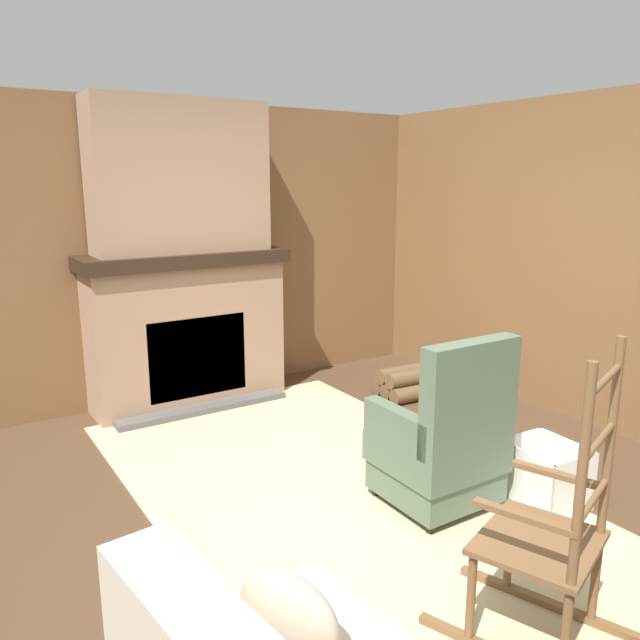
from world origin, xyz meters
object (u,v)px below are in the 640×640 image
(firewood_stack, at_px, (404,384))
(storage_case, at_px, (242,240))
(laundry_basket, at_px, (545,473))
(decorative_plate_on_mantel, at_px, (189,233))
(armchair, at_px, (442,446))
(oil_lamp_vase, at_px, (148,241))
(rocking_chair, at_px, (548,547))

(firewood_stack, xyz_separation_m, storage_case, (-0.93, -1.07, 1.23))
(laundry_basket, xyz_separation_m, decorative_plate_on_mantel, (-2.80, -1.03, 1.25))
(firewood_stack, bearing_deg, storage_case, -130.87)
(laundry_basket, bearing_deg, armchair, -118.48)
(oil_lamp_vase, relative_size, storage_case, 1.12)
(armchair, bearing_deg, oil_lamp_vase, 19.30)
(firewood_stack, distance_m, laundry_basket, 1.92)
(armchair, bearing_deg, rocking_chair, 158.93)
(armchair, relative_size, decorative_plate_on_mantel, 3.44)
(laundry_basket, bearing_deg, oil_lamp_vase, -153.59)
(storage_case, height_order, decorative_plate_on_mantel, decorative_plate_on_mantel)
(oil_lamp_vase, bearing_deg, armchair, 18.60)
(laundry_basket, bearing_deg, decorative_plate_on_mantel, -159.90)
(laundry_basket, relative_size, decorative_plate_on_mantel, 1.47)
(oil_lamp_vase, bearing_deg, decorative_plate_on_mantel, 93.22)
(oil_lamp_vase, distance_m, decorative_plate_on_mantel, 0.36)
(armchair, height_order, rocking_chair, rocking_chair)
(laundry_basket, distance_m, decorative_plate_on_mantel, 3.23)
(armchair, height_order, decorative_plate_on_mantel, decorative_plate_on_mantel)
(firewood_stack, height_order, storage_case, storage_case)
(firewood_stack, distance_m, storage_case, 1.88)
(laundry_basket, distance_m, oil_lamp_vase, 3.33)
(rocking_chair, distance_m, decorative_plate_on_mantel, 3.67)
(firewood_stack, relative_size, storage_case, 1.80)
(oil_lamp_vase, bearing_deg, laundry_basket, 26.41)
(rocking_chair, distance_m, firewood_stack, 2.98)
(laundry_basket, height_order, decorative_plate_on_mantel, decorative_plate_on_mantel)
(armchair, bearing_deg, decorative_plate_on_mantel, 11.57)
(armchair, relative_size, rocking_chair, 0.81)
(rocking_chair, relative_size, laundry_basket, 2.87)
(storage_case, relative_size, decorative_plate_on_mantel, 0.83)
(firewood_stack, relative_size, oil_lamp_vase, 1.61)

